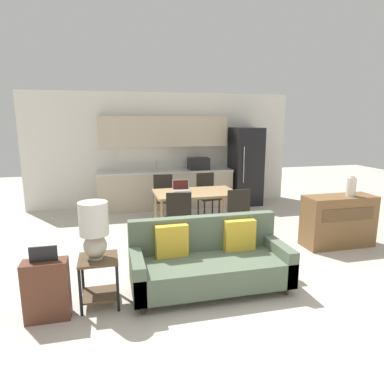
{
  "coord_description": "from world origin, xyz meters",
  "views": [
    {
      "loc": [
        -1.31,
        -3.62,
        2.07
      ],
      "look_at": [
        -0.05,
        1.5,
        0.95
      ],
      "focal_mm": 32.0,
      "sensor_mm": 36.0,
      "label": 1
    }
  ],
  "objects": [
    {
      "name": "laptop",
      "position": [
        0.02,
        2.63,
        0.79
      ],
      "size": [
        0.34,
        0.27,
        0.2
      ],
      "rotation": [
        0.0,
        0.0,
        -0.06
      ],
      "color": "#B7BABC",
      "rests_on": "dining_table"
    },
    {
      "name": "couch",
      "position": [
        -0.16,
        0.19,
        0.34
      ],
      "size": [
        1.92,
        0.8,
        0.86
      ],
      "color": "#3D2D1E",
      "rests_on": "ground_plane"
    },
    {
      "name": "dining_chair_near_left",
      "position": [
        -0.25,
        1.62,
        0.52
      ],
      "size": [
        0.47,
        0.47,
        0.95
      ],
      "rotation": [
        0.0,
        0.0,
        3.01
      ],
      "color": "black",
      "rests_on": "ground_plane"
    },
    {
      "name": "wall_back",
      "position": [
        -0.01,
        4.63,
        1.35
      ],
      "size": [
        6.4,
        0.07,
        2.7
      ],
      "color": "silver",
      "rests_on": "ground_plane"
    },
    {
      "name": "side_table",
      "position": [
        -1.47,
        0.09,
        0.38
      ],
      "size": [
        0.43,
        0.43,
        0.56
      ],
      "color": "brown",
      "rests_on": "ground_plane"
    },
    {
      "name": "dining_chair_near_right",
      "position": [
        0.74,
        1.62,
        0.52
      ],
      "size": [
        0.45,
        0.45,
        0.95
      ],
      "rotation": [
        0.0,
        0.0,
        3.21
      ],
      "color": "black",
      "rests_on": "ground_plane"
    },
    {
      "name": "refrigerator",
      "position": [
        1.98,
        4.21,
        0.94
      ],
      "size": [
        0.69,
        0.78,
        1.88
      ],
      "color": "black",
      "rests_on": "ground_plane"
    },
    {
      "name": "ground_plane",
      "position": [
        0.0,
        0.0,
        0.0
      ],
      "size": [
        20.0,
        20.0,
        0.0
      ],
      "primitive_type": "plane",
      "color": "beige"
    },
    {
      "name": "dining_chair_far_left",
      "position": [
        -0.23,
        3.26,
        0.52
      ],
      "size": [
        0.47,
        0.47,
        0.95
      ],
      "rotation": [
        0.0,
        0.0,
        -0.12
      ],
      "color": "black",
      "rests_on": "ground_plane"
    },
    {
      "name": "vase",
      "position": [
        2.5,
        1.03,
        1.0
      ],
      "size": [
        0.15,
        0.15,
        0.33
      ],
      "color": "beige",
      "rests_on": "credenza"
    },
    {
      "name": "dining_chair_far_right",
      "position": [
        0.72,
        3.26,
        0.52
      ],
      "size": [
        0.47,
        0.47,
        0.95
      ],
      "rotation": [
        0.0,
        0.0,
        0.13
      ],
      "color": "black",
      "rests_on": "ground_plane"
    },
    {
      "name": "kitchen_counter",
      "position": [
        0.02,
        4.33,
        0.84
      ],
      "size": [
        3.19,
        0.65,
        2.15
      ],
      "color": "beige",
      "rests_on": "ground_plane"
    },
    {
      "name": "credenza",
      "position": [
        2.34,
        1.08,
        0.43
      ],
      "size": [
        1.17,
        0.47,
        0.85
      ],
      "color": "brown",
      "rests_on": "ground_plane"
    },
    {
      "name": "suitcase",
      "position": [
        -2.0,
        -0.08,
        0.33
      ],
      "size": [
        0.45,
        0.22,
        0.81
      ],
      "color": "brown",
      "rests_on": "ground_plane"
    },
    {
      "name": "table_lamp",
      "position": [
        -1.5,
        0.08,
        0.92
      ],
      "size": [
        0.32,
        0.32,
        0.64
      ],
      "color": "#B2A893",
      "rests_on": "side_table"
    },
    {
      "name": "dining_table",
      "position": [
        0.25,
        2.44,
        0.68
      ],
      "size": [
        1.52,
        0.93,
        0.75
      ],
      "color": "tan",
      "rests_on": "ground_plane"
    }
  ]
}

